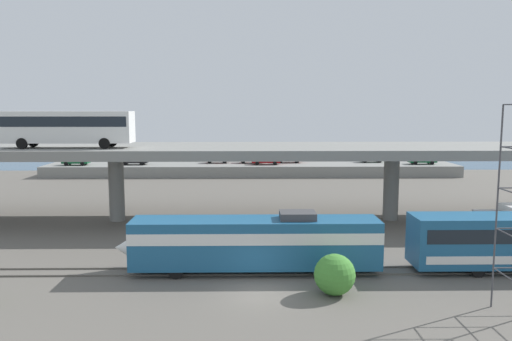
{
  "coord_description": "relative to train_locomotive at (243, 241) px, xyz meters",
  "views": [
    {
      "loc": [
        -0.64,
        -29.22,
        11.17
      ],
      "look_at": [
        0.18,
        21.49,
        4.78
      ],
      "focal_mm": 35.37,
      "sensor_mm": 36.0,
      "label": 1
    }
  ],
  "objects": [
    {
      "name": "parked_car_1",
      "position": [
        -4.87,
        51.53,
        0.37
      ],
      "size": [
        4.02,
        1.91,
        1.5
      ],
      "color": "maroon",
      "rests_on": "pier_parking_lot"
    },
    {
      "name": "parked_car_4",
      "position": [
        21.45,
        52.34,
        0.37
      ],
      "size": [
        4.02,
        1.85,
        1.5
      ],
      "color": "#0C4C26",
      "rests_on": "pier_parking_lot"
    },
    {
      "name": "rail_strip_far",
      "position": [
        0.98,
        0.74,
        -2.13
      ],
      "size": [
        110.0,
        0.12,
        0.12
      ],
      "primitive_type": "cube",
      "color": "#59544C",
      "rests_on": "ground_plane"
    },
    {
      "name": "highway_overpass",
      "position": [
        0.98,
        16.0,
        4.55
      ],
      "size": [
        96.0,
        11.72,
        7.4
      ],
      "color": "gray",
      "rests_on": "ground_plane"
    },
    {
      "name": "transit_bus_on_overpass",
      "position": [
        -16.42,
        13.85,
        7.27
      ],
      "size": [
        12.0,
        2.68,
        3.4
      ],
      "rotation": [
        0.0,
        0.0,
        3.14
      ],
      "color": "silver",
      "rests_on": "highway_overpass"
    },
    {
      "name": "parked_car_2",
      "position": [
        3.34,
        49.05,
        0.37
      ],
      "size": [
        4.65,
        1.86,
        1.5
      ],
      "rotation": [
        0.0,
        0.0,
        3.14
      ],
      "color": "maroon",
      "rests_on": "pier_parking_lot"
    },
    {
      "name": "parked_car_7",
      "position": [
        -27.71,
        48.71,
        0.37
      ],
      "size": [
        4.21,
        1.94,
        1.5
      ],
      "color": "#0C4C26",
      "rests_on": "pier_parking_lot"
    },
    {
      "name": "pier_parking_lot",
      "position": [
        0.98,
        51.0,
        -1.29
      ],
      "size": [
        67.54,
        10.49,
        1.79
      ],
      "primitive_type": "cube",
      "color": "gray",
      "rests_on": "ground_plane"
    },
    {
      "name": "parked_car_3",
      "position": [
        29.15,
        49.24,
        0.37
      ],
      "size": [
        4.46,
        1.86,
        1.5
      ],
      "color": "#0C4C26",
      "rests_on": "pier_parking_lot"
    },
    {
      "name": "parked_car_5",
      "position": [
        -18.29,
        49.24,
        0.37
      ],
      "size": [
        4.49,
        1.95,
        1.5
      ],
      "rotation": [
        0.0,
        0.0,
        3.14
      ],
      "color": "black",
      "rests_on": "pier_parking_lot"
    },
    {
      "name": "train_locomotive",
      "position": [
        0.0,
        0.0,
        0.0
      ],
      "size": [
        17.84,
        3.04,
        4.18
      ],
      "rotation": [
        0.0,
        0.0,
        3.14
      ],
      "color": "#1E5984",
      "rests_on": "ground_plane"
    },
    {
      "name": "parked_car_6",
      "position": [
        0.87,
        51.44,
        0.37
      ],
      "size": [
        4.46,
        1.86,
        1.5
      ],
      "color": "maroon",
      "rests_on": "pier_parking_lot"
    },
    {
      "name": "rail_strip_near",
      "position": [
        0.98,
        -0.74,
        -2.13
      ],
      "size": [
        110.0,
        0.12,
        0.12
      ],
      "primitive_type": "cube",
      "color": "#59544C",
      "rests_on": "ground_plane"
    },
    {
      "name": "shrub_right",
      "position": [
        5.51,
        -4.25,
        -0.95
      ],
      "size": [
        2.48,
        2.48,
        2.48
      ],
      "primitive_type": "sphere",
      "color": "#428933",
      "rests_on": "ground_plane"
    },
    {
      "name": "parked_car_0",
      "position": [
        7.25,
        51.88,
        0.38
      ],
      "size": [
        4.51,
        1.97,
        1.5
      ],
      "rotation": [
        0.0,
        0.0,
        3.14
      ],
      "color": "maroon",
      "rests_on": "pier_parking_lot"
    },
    {
      "name": "harbor_water",
      "position": [
        0.98,
        74.0,
        -2.19
      ],
      "size": [
        140.0,
        36.0,
        0.01
      ],
      "primitive_type": "cube",
      "color": "#2D5170",
      "rests_on": "ground_plane"
    },
    {
      "name": "ground_plane",
      "position": [
        0.98,
        -4.0,
        -2.19
      ],
      "size": [
        260.0,
        260.0,
        0.0
      ],
      "primitive_type": "plane",
      "color": "#605B54"
    }
  ]
}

